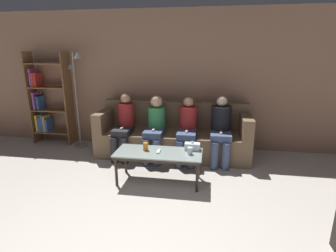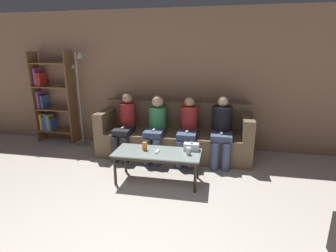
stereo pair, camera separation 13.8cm
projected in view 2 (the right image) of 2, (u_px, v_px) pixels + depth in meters
The scene contains 13 objects.
wall_back at pixel (179, 81), 5.01m from camera, with size 12.00×0.06×2.60m.
couch at pixel (174, 136), 4.80m from camera, with size 2.70×0.85×0.95m.
coffee_table at pixel (157, 155), 3.74m from camera, with size 1.23×0.53×0.46m.
cup_near_left at pixel (145, 146), 3.79m from camera, with size 0.07×0.07×0.11m.
cup_near_right at pixel (189, 151), 3.62m from camera, with size 0.07×0.07×0.10m.
tissue_box at pixel (191, 147), 3.79m from camera, with size 0.22×0.12×0.13m.
game_remote at pixel (157, 151), 3.73m from camera, with size 0.04×0.15×0.02m.
bookshelf at pixel (51, 102), 5.40m from camera, with size 0.81×0.32×1.84m.
standing_lamp at pixel (80, 90), 5.05m from camera, with size 0.31×0.26×1.83m.
seated_person_left_end at pixel (126, 124), 4.66m from camera, with size 0.31×0.66×1.13m.
seated_person_mid_left at pixel (156, 126), 4.56m from camera, with size 0.31×0.68×1.11m.
seated_person_mid_right at pixel (188, 128), 4.46m from camera, with size 0.31×0.68×1.10m.
seated_person_right_end at pixel (222, 128), 4.37m from camera, with size 0.34×0.67×1.13m.
Camera 2 is at (0.77, -1.53, 1.83)m, focal length 28.00 mm.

